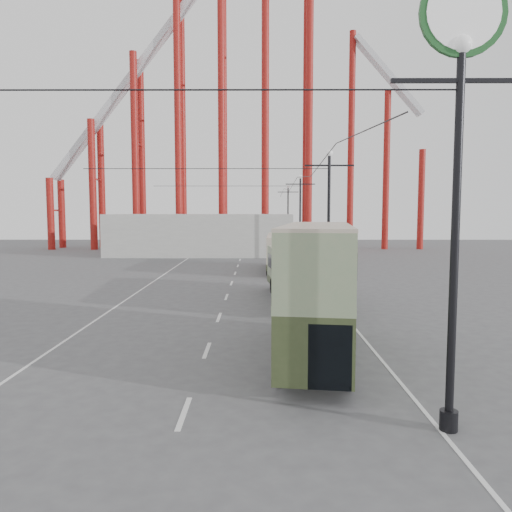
{
  "coord_description": "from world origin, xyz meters",
  "views": [
    {
      "loc": [
        0.95,
        -14.73,
        5.31
      ],
      "look_at": [
        0.86,
        11.21,
        3.0
      ],
      "focal_mm": 35.0,
      "sensor_mm": 36.0,
      "label": 1
    }
  ],
  "objects_px": {
    "double_decker_bus": "(317,285)",
    "single_decker_cream": "(282,251)",
    "single_decker_green": "(298,273)",
    "lamp_post_near": "(460,100)",
    "pedestrian": "(299,296)"
  },
  "relations": [
    {
      "from": "double_decker_bus",
      "to": "single_decker_cream",
      "type": "relative_size",
      "value": 0.88
    },
    {
      "from": "single_decker_green",
      "to": "pedestrian",
      "type": "height_order",
      "value": "single_decker_green"
    },
    {
      "from": "single_decker_green",
      "to": "single_decker_cream",
      "type": "xyz_separation_m",
      "value": [
        -0.19,
        15.34,
        0.13
      ]
    },
    {
      "from": "double_decker_bus",
      "to": "lamp_post_near",
      "type": "bearing_deg",
      "value": -58.74
    },
    {
      "from": "single_decker_cream",
      "to": "lamp_post_near",
      "type": "bearing_deg",
      "value": -83.38
    },
    {
      "from": "double_decker_bus",
      "to": "pedestrian",
      "type": "distance_m",
      "value": 8.35
    },
    {
      "from": "double_decker_bus",
      "to": "single_decker_green",
      "type": "xyz_separation_m",
      "value": [
        0.27,
        11.53,
        -1.03
      ]
    },
    {
      "from": "single_decker_cream",
      "to": "double_decker_bus",
      "type": "bearing_deg",
      "value": -87.83
    },
    {
      "from": "single_decker_green",
      "to": "single_decker_cream",
      "type": "bearing_deg",
      "value": 85.07
    },
    {
      "from": "double_decker_bus",
      "to": "single_decker_green",
      "type": "height_order",
      "value": "double_decker_bus"
    },
    {
      "from": "single_decker_green",
      "to": "pedestrian",
      "type": "relative_size",
      "value": 5.75
    },
    {
      "from": "single_decker_green",
      "to": "single_decker_cream",
      "type": "relative_size",
      "value": 1.03
    },
    {
      "from": "single_decker_cream",
      "to": "pedestrian",
      "type": "bearing_deg",
      "value": -87.75
    },
    {
      "from": "lamp_post_near",
      "to": "pedestrian",
      "type": "height_order",
      "value": "lamp_post_near"
    },
    {
      "from": "lamp_post_near",
      "to": "pedestrian",
      "type": "distance_m",
      "value": 15.84
    }
  ]
}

